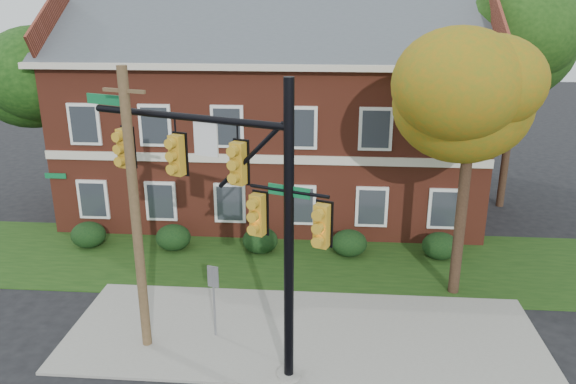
# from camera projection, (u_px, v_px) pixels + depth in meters

# --- Properties ---
(ground) EXTENTS (120.00, 120.00, 0.00)m
(ground) POSITION_uv_depth(u_px,v_px,m) (301.00, 354.00, 15.84)
(ground) COLOR black
(ground) RESTS_ON ground
(sidewalk) EXTENTS (14.00, 5.00, 0.08)m
(sidewalk) POSITION_uv_depth(u_px,v_px,m) (303.00, 333.00, 16.78)
(sidewalk) COLOR gray
(sidewalk) RESTS_ON ground
(grass_strip) EXTENTS (30.00, 6.00, 0.04)m
(grass_strip) POSITION_uv_depth(u_px,v_px,m) (310.00, 261.00, 21.50)
(grass_strip) COLOR #193811
(grass_strip) RESTS_ON ground
(apartment_building) EXTENTS (18.80, 8.80, 9.74)m
(apartment_building) POSITION_uv_depth(u_px,v_px,m) (273.00, 105.00, 25.68)
(apartment_building) COLOR maroon
(apartment_building) RESTS_ON ground
(hedge_far_left) EXTENTS (1.40, 1.26, 1.05)m
(hedge_far_left) POSITION_uv_depth(u_px,v_px,m) (88.00, 235.00, 22.67)
(hedge_far_left) COLOR black
(hedge_far_left) RESTS_ON ground
(hedge_left) EXTENTS (1.40, 1.26, 1.05)m
(hedge_left) POSITION_uv_depth(u_px,v_px,m) (173.00, 237.00, 22.41)
(hedge_left) COLOR black
(hedge_left) RESTS_ON ground
(hedge_center) EXTENTS (1.40, 1.26, 1.05)m
(hedge_center) POSITION_uv_depth(u_px,v_px,m) (260.00, 240.00, 22.15)
(hedge_center) COLOR black
(hedge_center) RESTS_ON ground
(hedge_right) EXTENTS (1.40, 1.26, 1.05)m
(hedge_right) POSITION_uv_depth(u_px,v_px,m) (349.00, 243.00, 21.89)
(hedge_right) COLOR black
(hedge_right) RESTS_ON ground
(hedge_far_right) EXTENTS (1.40, 1.26, 1.05)m
(hedge_far_right) POSITION_uv_depth(u_px,v_px,m) (440.00, 246.00, 21.63)
(hedge_far_right) COLOR black
(hedge_far_right) RESTS_ON ground
(tree_near_right) EXTENTS (4.50, 4.25, 8.58)m
(tree_near_right) POSITION_uv_depth(u_px,v_px,m) (482.00, 99.00, 16.97)
(tree_near_right) COLOR black
(tree_near_right) RESTS_ON ground
(tree_left_rear) EXTENTS (5.40, 5.10, 8.88)m
(tree_left_rear) POSITION_uv_depth(u_px,v_px,m) (52.00, 68.00, 24.81)
(tree_left_rear) COLOR black
(tree_left_rear) RESTS_ON ground
(tree_right_rear) EXTENTS (6.30, 5.95, 10.62)m
(tree_right_rear) POSITION_uv_depth(u_px,v_px,m) (530.00, 34.00, 24.65)
(tree_right_rear) COLOR black
(tree_right_rear) RESTS_ON ground
(tree_far_rear) EXTENTS (6.84, 6.46, 11.52)m
(tree_far_rear) POSITION_uv_depth(u_px,v_px,m) (310.00, 13.00, 31.75)
(tree_far_rear) COLOR black
(tree_far_rear) RESTS_ON ground
(traffic_signal) EXTENTS (6.67, 2.71, 7.89)m
(traffic_signal) POSITION_uv_depth(u_px,v_px,m) (237.00, 196.00, 13.83)
(traffic_signal) COLOR gray
(traffic_signal) RESTS_ON ground
(utility_pole) EXTENTS (1.21, 0.46, 7.98)m
(utility_pole) POSITION_uv_depth(u_px,v_px,m) (136.00, 215.00, 14.95)
(utility_pole) COLOR #4E3E24
(utility_pole) RESTS_ON ground
(sign_post) EXTENTS (0.34, 0.13, 2.33)m
(sign_post) POSITION_uv_depth(u_px,v_px,m) (214.00, 290.00, 16.15)
(sign_post) COLOR slate
(sign_post) RESTS_ON ground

